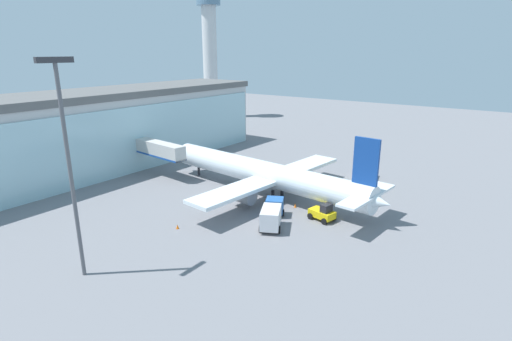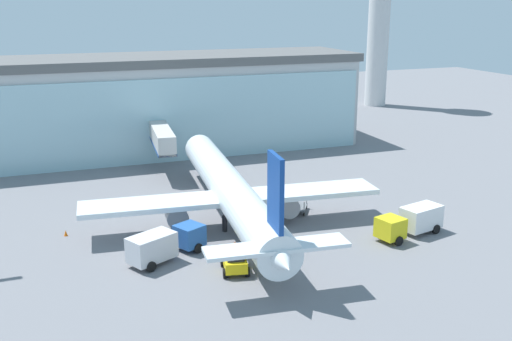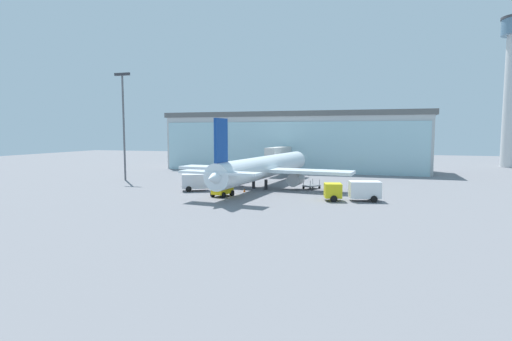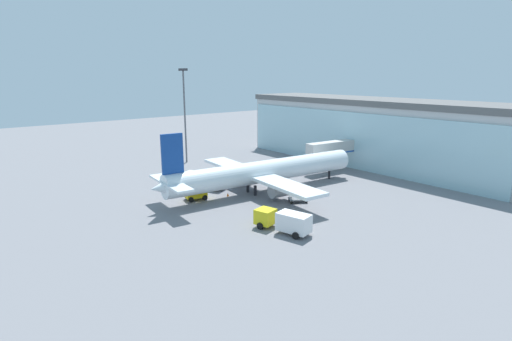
{
  "view_description": "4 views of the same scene",
  "coord_description": "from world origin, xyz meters",
  "px_view_note": "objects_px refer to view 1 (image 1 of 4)",
  "views": [
    {
      "loc": [
        -45.05,
        -22.21,
        20.73
      ],
      "look_at": [
        1.78,
        10.73,
        3.51
      ],
      "focal_mm": 28.0,
      "sensor_mm": 36.0,
      "label": 1
    },
    {
      "loc": [
        -16.48,
        -45.13,
        21.69
      ],
      "look_at": [
        4.46,
        9.12,
        5.1
      ],
      "focal_mm": 42.0,
      "sensor_mm": 36.0,
      "label": 2
    },
    {
      "loc": [
        19.0,
        -54.86,
        9.12
      ],
      "look_at": [
        -0.04,
        9.17,
        2.75
      ],
      "focal_mm": 28.0,
      "sensor_mm": 36.0,
      "label": 3
    },
    {
      "loc": [
        49.81,
        -32.92,
        18.9
      ],
      "look_at": [
        0.07,
        8.64,
        3.36
      ],
      "focal_mm": 28.0,
      "sensor_mm": 36.0,
      "label": 4
    }
  ],
  "objects_px": {
    "catering_truck": "(272,213)",
    "pushback_tug": "(323,213)",
    "fuel_truck": "(364,173)",
    "safety_cone_nose": "(295,206)",
    "jet_bridge": "(155,149)",
    "baggage_cart": "(290,179)",
    "airplane": "(267,174)",
    "control_tower": "(210,46)",
    "safety_cone_wingtip": "(177,227)",
    "apron_light_mast": "(68,155)"
  },
  "relations": [
    {
      "from": "catering_truck",
      "to": "pushback_tug",
      "type": "height_order",
      "value": "catering_truck"
    },
    {
      "from": "fuel_truck",
      "to": "safety_cone_nose",
      "type": "distance_m",
      "value": 16.99
    },
    {
      "from": "jet_bridge",
      "to": "fuel_truck",
      "type": "height_order",
      "value": "jet_bridge"
    },
    {
      "from": "catering_truck",
      "to": "baggage_cart",
      "type": "xyz_separation_m",
      "value": [
        15.96,
        6.82,
        -0.97
      ]
    },
    {
      "from": "catering_truck",
      "to": "airplane",
      "type": "bearing_deg",
      "value": 11.33
    },
    {
      "from": "control_tower",
      "to": "airplane",
      "type": "height_order",
      "value": "control_tower"
    },
    {
      "from": "fuel_truck",
      "to": "safety_cone_wingtip",
      "type": "relative_size",
      "value": 13.84
    },
    {
      "from": "fuel_truck",
      "to": "safety_cone_wingtip",
      "type": "bearing_deg",
      "value": -34.21
    },
    {
      "from": "apron_light_mast",
      "to": "airplane",
      "type": "relative_size",
      "value": 0.52
    },
    {
      "from": "safety_cone_nose",
      "to": "catering_truck",
      "type": "bearing_deg",
      "value": -176.18
    },
    {
      "from": "jet_bridge",
      "to": "safety_cone_wingtip",
      "type": "distance_m",
      "value": 23.84
    },
    {
      "from": "catering_truck",
      "to": "baggage_cart",
      "type": "relative_size",
      "value": 2.33
    },
    {
      "from": "jet_bridge",
      "to": "pushback_tug",
      "type": "distance_m",
      "value": 32.56
    },
    {
      "from": "airplane",
      "to": "baggage_cart",
      "type": "xyz_separation_m",
      "value": [
        7.78,
        0.54,
        -2.85
      ]
    },
    {
      "from": "catering_truck",
      "to": "apron_light_mast",
      "type": "bearing_deg",
      "value": 130.86
    },
    {
      "from": "airplane",
      "to": "control_tower",
      "type": "bearing_deg",
      "value": -36.57
    },
    {
      "from": "fuel_truck",
      "to": "baggage_cart",
      "type": "bearing_deg",
      "value": -67.15
    },
    {
      "from": "airplane",
      "to": "safety_cone_wingtip",
      "type": "height_order",
      "value": "airplane"
    },
    {
      "from": "control_tower",
      "to": "pushback_tug",
      "type": "relative_size",
      "value": 10.95
    },
    {
      "from": "baggage_cart",
      "to": "safety_cone_nose",
      "type": "xyz_separation_m",
      "value": [
        -9.38,
        -6.38,
        -0.23
      ]
    },
    {
      "from": "catering_truck",
      "to": "safety_cone_nose",
      "type": "bearing_deg",
      "value": -22.39
    },
    {
      "from": "pushback_tug",
      "to": "jet_bridge",
      "type": "bearing_deg",
      "value": 10.81
    },
    {
      "from": "apron_light_mast",
      "to": "pushback_tug",
      "type": "distance_m",
      "value": 30.26
    },
    {
      "from": "control_tower",
      "to": "catering_truck",
      "type": "height_order",
      "value": "control_tower"
    },
    {
      "from": "jet_bridge",
      "to": "baggage_cart",
      "type": "distance_m",
      "value": 23.6
    },
    {
      "from": "baggage_cart",
      "to": "safety_cone_nose",
      "type": "relative_size",
      "value": 5.86
    },
    {
      "from": "jet_bridge",
      "to": "airplane",
      "type": "height_order",
      "value": "airplane"
    },
    {
      "from": "control_tower",
      "to": "safety_cone_nose",
      "type": "height_order",
      "value": "control_tower"
    },
    {
      "from": "safety_cone_nose",
      "to": "pushback_tug",
      "type": "bearing_deg",
      "value": -109.21
    },
    {
      "from": "jet_bridge",
      "to": "fuel_truck",
      "type": "distance_m",
      "value": 35.45
    },
    {
      "from": "jet_bridge",
      "to": "catering_truck",
      "type": "bearing_deg",
      "value": 173.93
    },
    {
      "from": "airplane",
      "to": "jet_bridge",
      "type": "bearing_deg",
      "value": 12.09
    },
    {
      "from": "airplane",
      "to": "fuel_truck",
      "type": "height_order",
      "value": "airplane"
    },
    {
      "from": "apron_light_mast",
      "to": "catering_truck",
      "type": "height_order",
      "value": "apron_light_mast"
    },
    {
      "from": "catering_truck",
      "to": "baggage_cart",
      "type": "distance_m",
      "value": 17.38
    },
    {
      "from": "jet_bridge",
      "to": "safety_cone_wingtip",
      "type": "relative_size",
      "value": 25.42
    },
    {
      "from": "catering_truck",
      "to": "fuel_truck",
      "type": "xyz_separation_m",
      "value": [
        23.17,
        -3.02,
        0.0
      ]
    },
    {
      "from": "pushback_tug",
      "to": "apron_light_mast",
      "type": "bearing_deg",
      "value": 75.15
    },
    {
      "from": "jet_bridge",
      "to": "airplane",
      "type": "bearing_deg",
      "value": -168.07
    },
    {
      "from": "jet_bridge",
      "to": "baggage_cart",
      "type": "relative_size",
      "value": 4.34
    },
    {
      "from": "jet_bridge",
      "to": "safety_cone_nose",
      "type": "xyz_separation_m",
      "value": [
        0.64,
        -27.36,
        -4.33
      ]
    },
    {
      "from": "airplane",
      "to": "safety_cone_nose",
      "type": "height_order",
      "value": "airplane"
    },
    {
      "from": "pushback_tug",
      "to": "safety_cone_wingtip",
      "type": "height_order",
      "value": "pushback_tug"
    },
    {
      "from": "safety_cone_nose",
      "to": "control_tower",
      "type": "bearing_deg",
      "value": 49.25
    },
    {
      "from": "jet_bridge",
      "to": "control_tower",
      "type": "xyz_separation_m",
      "value": [
        53.8,
        34.33,
        17.54
      ]
    },
    {
      "from": "apron_light_mast",
      "to": "fuel_truck",
      "type": "distance_m",
      "value": 46.05
    },
    {
      "from": "catering_truck",
      "to": "pushback_tug",
      "type": "xyz_separation_m",
      "value": [
        4.84,
        -4.54,
        -0.49
      ]
    },
    {
      "from": "apron_light_mast",
      "to": "airplane",
      "type": "bearing_deg",
      "value": -4.53
    },
    {
      "from": "safety_cone_wingtip",
      "to": "jet_bridge",
      "type": "bearing_deg",
      "value": 54.53
    },
    {
      "from": "airplane",
      "to": "pushback_tug",
      "type": "bearing_deg",
      "value": 169.03
    }
  ]
}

